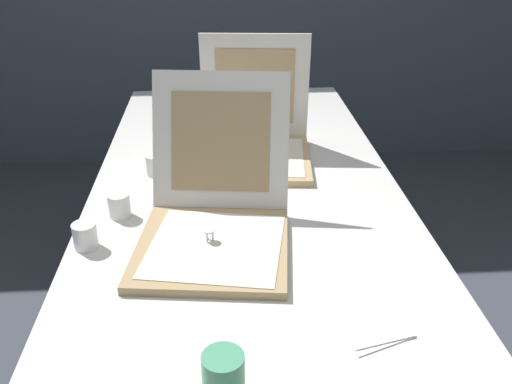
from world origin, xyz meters
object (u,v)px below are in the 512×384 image
Objects in this scene: pizza_box_front at (214,221)px; table at (246,201)px; cup_white_near_center at (119,205)px; cup_white_mid at (155,165)px; cup_white_near_left at (85,236)px; pizza_box_middle at (255,142)px; cup_white_far at (179,135)px; cup_printed_front at (223,379)px; napkin_pile at (369,324)px.

table is at bearing 78.90° from pizza_box_front.
cup_white_near_center is at bearing -156.71° from table.
pizza_box_front reaches higher than cup_white_mid.
table is 0.40m from cup_white_near_center.
pizza_box_front is 8.07× the size of cup_white_mid.
cup_white_mid is 0.44m from cup_white_near_left.
pizza_box_middle is (0.14, 0.51, 0.00)m from pizza_box_front.
cup_printed_front is at bearing -83.31° from cup_white_far.
cup_white_mid is at bearing 121.65° from pizza_box_front.
cup_white_far reaches higher than table.
cup_white_far and cup_white_near_left have the same top height.
pizza_box_front is 0.30m from cup_white_near_center.
pizza_box_middle is (0.04, 0.22, 0.10)m from table.
table is at bearing 23.29° from cup_white_near_center.
pizza_box_front reaches higher than cup_white_near_left.
pizza_box_middle is 0.55m from cup_white_near_center.
pizza_box_front is 8.07× the size of cup_white_far.
cup_printed_front is at bearing -95.67° from table.
napkin_pile is (0.57, -0.49, -0.03)m from cup_white_near_center.
pizza_box_middle reaches higher than cup_printed_front.
cup_white_near_center is at bearing -105.91° from cup_white_mid.
cup_white_far and cup_white_near_center have the same top height.
cup_white_mid is (-0.28, 0.11, 0.08)m from table.
cup_printed_front is (-0.08, -0.82, 0.10)m from table.
pizza_box_front reaches higher than cup_white_near_center.
napkin_pile is at bearing -27.83° from cup_white_near_left.
cup_white_near_center is (-0.26, 0.14, -0.02)m from pizza_box_front.
cup_white_far is (-0.26, 0.14, -0.02)m from pizza_box_middle.
cup_white_near_center reaches higher than table.
cup_white_near_left is (-0.46, -0.53, -0.02)m from pizza_box_middle.
table is 30.52× the size of cup_white_near_left.
pizza_box_middle reaches higher than table.
pizza_box_middle reaches higher than cup_white_mid.
cup_printed_front reaches higher than cup_white_near_center.
cup_white_mid is 0.67× the size of cup_printed_front.
cup_white_near_left is (-0.42, -0.31, 0.08)m from table.
napkin_pile is at bearing -40.46° from cup_white_near_center.
cup_white_near_center is 0.17m from cup_white_near_left.
table is 20.35× the size of cup_printed_front.
cup_white_far is 1.09m from napkin_pile.
napkin_pile is at bearing -66.43° from cup_white_far.
cup_printed_front is at bearing -81.63° from pizza_box_front.
cup_white_near_center and cup_white_near_left have the same top height.
cup_white_mid and cup_white_near_left have the same top height.
cup_white_near_left reaches higher than napkin_pile.
table is 0.25m from pizza_box_middle.
cup_white_mid is (0.07, 0.26, 0.00)m from cup_white_near_center.
cup_white_near_left is at bearing 152.17° from napkin_pile.
table is 30.52× the size of cup_white_mid.
cup_printed_front is at bearing -56.58° from cup_white_near_left.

